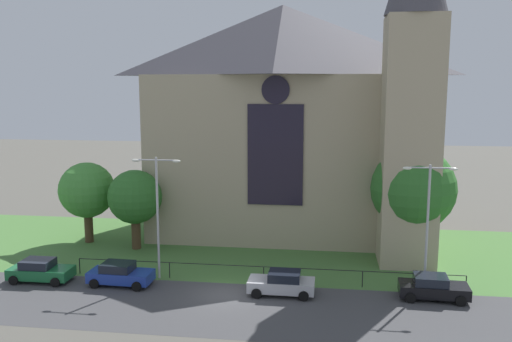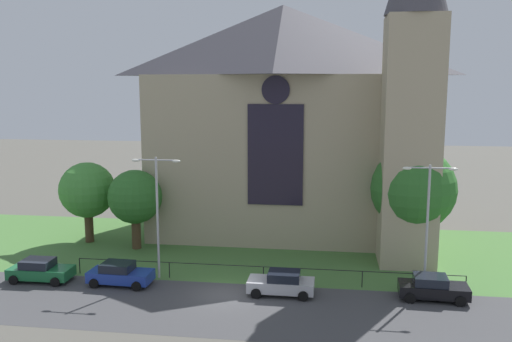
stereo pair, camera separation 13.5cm
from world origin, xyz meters
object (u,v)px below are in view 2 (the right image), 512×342
tree_left_near (135,197)px  parked_car_green (40,270)px  church_building (291,118)px  tree_left_far (87,190)px  parked_car_blue (120,274)px  parked_car_silver (282,283)px  tree_right_near (413,189)px  parked_car_black (433,288)px  streetlamp_near (157,202)px  streetlamp_far (428,212)px

tree_left_near → parked_car_green: size_ratio=1.54×
church_building → tree_left_far: bearing=-161.9°
parked_car_blue → parked_car_silver: bearing=1.1°
tree_right_near → tree_left_near: tree_right_near is taller
parked_car_silver → parked_car_black: size_ratio=0.99×
church_building → streetlamp_near: size_ratio=3.08×
tree_left_near → tree_left_far: tree_left_far is taller
parked_car_blue → parked_car_silver: same height
tree_left_near → streetlamp_far: size_ratio=0.78×
tree_right_near → streetlamp_near: (-17.67, -5.96, -0.21)m
church_building → tree_left_far: size_ratio=3.82×
tree_left_far → parked_car_blue: tree_left_far is taller
tree_left_near → parked_car_blue: size_ratio=1.52×
parked_car_blue → tree_right_near: bearing=23.1°
church_building → streetlamp_near: (-8.02, -13.03, -4.93)m
streetlamp_far → parked_car_green: (-25.53, -1.66, -4.51)m
tree_right_near → streetlamp_near: bearing=-161.4°
church_building → parked_car_blue: church_building is taller
streetlamp_far → parked_car_blue: bearing=-175.4°
tree_right_near → parked_car_green: size_ratio=2.07×
tree_right_near → parked_car_green: (-25.48, -7.62, -4.81)m
parked_car_blue → tree_left_near: bearing=104.8°
church_building → parked_car_blue: size_ratio=6.09×
tree_right_near → tree_left_near: size_ratio=1.35×
tree_right_near → parked_car_black: (0.34, -7.27, -4.81)m
streetlamp_near → parked_car_blue: 5.33m
tree_right_near → parked_car_green: 27.02m
tree_left_far → streetlamp_near: streetlamp_near is taller
parked_car_silver → tree_right_near: bearing=-138.7°
tree_right_near → tree_left_near: 21.65m
tree_right_near → parked_car_blue: bearing=-159.2°
parked_car_green → parked_car_black: bearing=0.3°
tree_left_near → parked_car_silver: 15.40m
streetlamp_near → parked_car_green: 9.21m
church_building → parked_car_blue: (-10.20, -14.62, -9.53)m
parked_car_black → parked_car_blue: bearing=-177.1°
tree_right_near → tree_left_far: (-26.24, 1.66, -1.12)m
church_building → tree_right_near: size_ratio=2.98×
tree_left_far → parked_car_blue: bearing=-55.2°
church_building → streetlamp_near: bearing=-121.6°
tree_left_near → parked_car_black: (21.95, -7.65, -3.51)m
tree_left_far → parked_car_black: bearing=-18.6°
parked_car_green → parked_car_black: size_ratio=0.99×
tree_right_near → parked_car_black: bearing=-87.3°
parked_car_blue → parked_car_black: same height
tree_left_near → tree_right_near: bearing=-1.0°
tree_left_near → parked_car_silver: bearing=-32.9°
church_building → parked_car_silver: (0.63, -14.84, -9.53)m
tree_left_far → streetlamp_far: streetlamp_far is taller
tree_left_near → streetlamp_near: 7.54m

